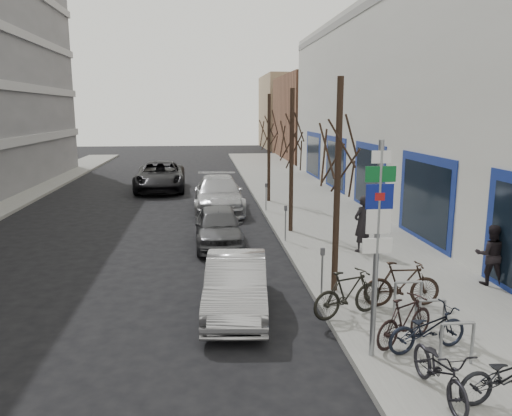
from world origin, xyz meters
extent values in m
plane|color=black|center=(0.00, 0.00, 0.00)|extent=(120.00, 120.00, 0.00)
cube|color=slate|center=(4.50, 10.00, 0.07)|extent=(5.00, 70.00, 0.15)
cube|color=brown|center=(13.00, 40.00, 4.00)|extent=(12.00, 14.00, 8.00)
cube|color=#937A5B|center=(13.50, 55.00, 4.50)|extent=(13.00, 12.00, 9.00)
cylinder|color=gray|center=(2.40, 0.00, 2.10)|extent=(0.10, 0.10, 4.20)
cube|color=white|center=(2.40, -0.03, 3.90)|extent=(0.35, 0.03, 0.22)
cube|color=#0C5926|center=(2.40, -0.03, 3.60)|extent=(0.55, 0.03, 0.28)
cube|color=navy|center=(2.40, -0.03, 3.20)|extent=(0.50, 0.03, 0.45)
cube|color=maroon|center=(2.40, -0.04, 3.20)|extent=(0.18, 0.02, 0.14)
cube|color=white|center=(2.40, -0.03, 2.75)|extent=(0.45, 0.03, 0.45)
cube|color=white|center=(2.40, -0.03, 2.30)|extent=(0.55, 0.03, 0.28)
cylinder|color=gray|center=(3.50, -0.50, 0.55)|extent=(0.06, 0.06, 0.80)
cylinder|color=gray|center=(4.10, -0.50, 0.55)|extent=(0.06, 0.06, 0.80)
cylinder|color=gray|center=(3.80, -0.50, 0.95)|extent=(0.60, 0.06, 0.06)
cylinder|color=gray|center=(3.50, 0.60, 0.55)|extent=(0.06, 0.06, 0.80)
cylinder|color=gray|center=(4.10, 0.60, 0.55)|extent=(0.06, 0.06, 0.80)
cylinder|color=gray|center=(3.80, 0.60, 0.95)|extent=(0.60, 0.06, 0.06)
cylinder|color=gray|center=(3.50, 1.70, 0.55)|extent=(0.06, 0.06, 0.80)
cylinder|color=gray|center=(4.10, 1.70, 0.55)|extent=(0.06, 0.06, 0.80)
cylinder|color=gray|center=(3.80, 1.70, 0.95)|extent=(0.60, 0.06, 0.06)
cylinder|color=black|center=(2.60, 3.50, 2.75)|extent=(0.16, 0.16, 5.50)
cylinder|color=black|center=(2.60, 10.00, 2.75)|extent=(0.16, 0.16, 5.50)
cylinder|color=black|center=(2.60, 16.50, 2.75)|extent=(0.16, 0.16, 5.50)
cylinder|color=gray|center=(2.15, 3.00, 0.70)|extent=(0.05, 0.05, 1.10)
cube|color=#3F3F44|center=(2.15, 3.00, 1.33)|extent=(0.10, 0.08, 0.18)
cylinder|color=gray|center=(2.15, 8.50, 0.70)|extent=(0.05, 0.05, 1.10)
cube|color=#3F3F44|center=(2.15, 8.50, 1.33)|extent=(0.10, 0.08, 0.18)
cylinder|color=gray|center=(2.15, 14.00, 0.70)|extent=(0.05, 0.05, 1.10)
cube|color=#3F3F44|center=(2.15, 14.00, 1.33)|extent=(0.10, 0.08, 0.18)
imported|color=black|center=(3.02, -1.46, 0.69)|extent=(0.58, 1.80, 1.09)
imported|color=black|center=(3.19, 0.39, 0.65)|extent=(1.69, 1.26, 1.01)
imported|color=black|center=(3.51, 0.08, 0.67)|extent=(1.78, 0.87, 1.04)
imported|color=black|center=(2.46, 1.82, 0.70)|extent=(1.90, 1.13, 1.11)
imported|color=black|center=(4.03, -1.69, 0.68)|extent=(1.78, 0.70, 1.06)
imported|color=black|center=(3.89, 2.27, 0.71)|extent=(1.86, 0.63, 1.12)
imported|color=#A1A1A6|center=(0.02, 2.72, 0.66)|extent=(1.74, 4.12, 1.32)
imported|color=#434448|center=(-0.20, 8.69, 0.69)|extent=(1.68, 4.06, 1.37)
imported|color=#A3A4A8|center=(0.00, 14.86, 0.81)|extent=(2.30, 5.61, 1.63)
imported|color=black|center=(-3.26, 21.47, 0.85)|extent=(3.03, 6.23, 1.71)
imported|color=black|center=(4.41, 6.92, 1.08)|extent=(0.81, 0.73, 1.86)
imported|color=black|center=(6.80, 3.50, 0.97)|extent=(0.71, 0.59, 1.64)
camera|label=1|loc=(-0.69, -8.44, 4.70)|focal=35.00mm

